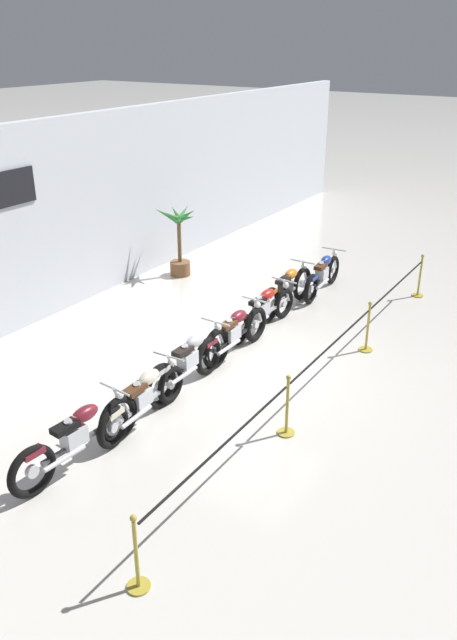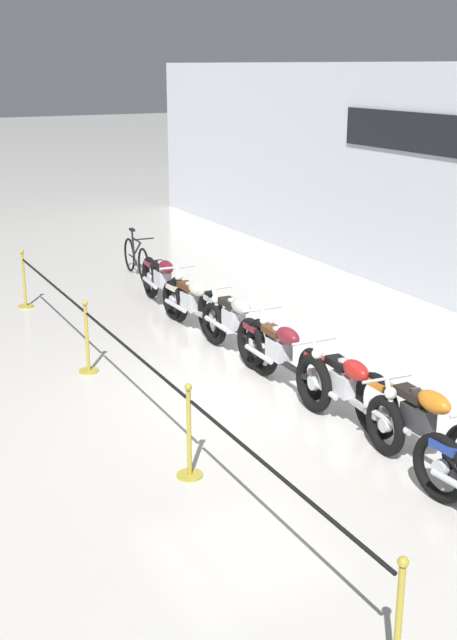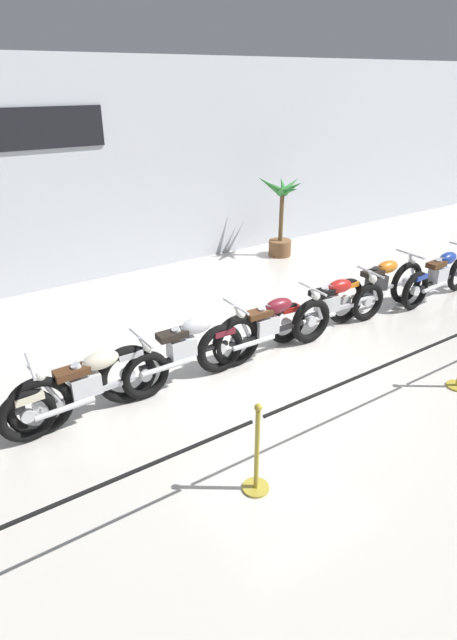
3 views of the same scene
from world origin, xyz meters
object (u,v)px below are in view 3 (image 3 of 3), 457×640
(motorcycle_silver_2, at_px, (186,351))
(stanchion_mid_left, at_px, (257,462))
(stanchion_far_left, at_px, (273,425))
(motorcycle_orange_5, at_px, (378,286))
(motorcycle_red_4, at_px, (330,306))
(motorcycle_maroon_3, at_px, (269,328))
(motorcycle_blue_6, at_px, (440,276))
(potted_palm_left_of_row, at_px, (281,217))
(motorcycle_cream_1, at_px, (90,386))

(motorcycle_silver_2, height_order, stanchion_mid_left, stanchion_mid_left)
(stanchion_far_left, bearing_deg, motorcycle_orange_5, 28.87)
(motorcycle_silver_2, bearing_deg, motorcycle_red_4, 1.44)
(motorcycle_maroon_3, height_order, stanchion_mid_left, stanchion_mid_left)
(motorcycle_orange_5, height_order, stanchion_mid_left, stanchion_mid_left)
(motorcycle_silver_2, distance_m, motorcycle_red_4, 2.72)
(motorcycle_blue_6, bearing_deg, motorcycle_orange_5, 170.04)
(motorcycle_blue_6, distance_m, stanchion_far_left, 5.92)
(motorcycle_maroon_3, xyz_separation_m, potted_palm_left_of_row, (3.13, 3.63, 0.45))
(potted_palm_left_of_row, bearing_deg, motorcycle_silver_2, -141.46)
(motorcycle_orange_5, distance_m, stanchion_mid_left, 4.91)
(motorcycle_red_4, bearing_deg, potted_palm_left_of_row, 63.12)
(motorcycle_orange_5, height_order, stanchion_far_left, stanchion_far_left)
(motorcycle_red_4, height_order, motorcycle_blue_6, motorcycle_blue_6)
(motorcycle_silver_2, relative_size, motorcycle_maroon_3, 1.03)
(motorcycle_silver_2, bearing_deg, potted_palm_left_of_row, 38.54)
(motorcycle_red_4, relative_size, stanchion_mid_left, 2.24)
(motorcycle_silver_2, relative_size, motorcycle_blue_6, 1.13)
(motorcycle_cream_1, distance_m, stanchion_far_left, 2.40)
(potted_palm_left_of_row, bearing_deg, motorcycle_blue_6, -76.99)
(motorcycle_orange_5, bearing_deg, motorcycle_cream_1, -177.76)
(motorcycle_silver_2, relative_size, stanchion_far_left, 0.24)
(motorcycle_red_4, bearing_deg, stanchion_far_left, -142.86)
(potted_palm_left_of_row, bearing_deg, motorcycle_maroon_3, -130.75)
(motorcycle_cream_1, height_order, stanchion_far_left, stanchion_far_left)
(motorcycle_blue_6, bearing_deg, stanchion_mid_left, -160.39)
(potted_palm_left_of_row, height_order, stanchion_far_left, potted_palm_left_of_row)
(motorcycle_silver_2, xyz_separation_m, potted_palm_left_of_row, (4.50, 3.58, 0.43))
(motorcycle_cream_1, height_order, stanchion_mid_left, stanchion_mid_left)
(motorcycle_cream_1, bearing_deg, motorcycle_maroon_3, 0.38)
(motorcycle_blue_6, bearing_deg, motorcycle_red_4, 176.38)
(motorcycle_maroon_3, height_order, motorcycle_blue_6, motorcycle_maroon_3)
(motorcycle_red_4, distance_m, stanchion_mid_left, 3.81)
(motorcycle_red_4, bearing_deg, motorcycle_cream_1, -178.19)
(motorcycle_cream_1, height_order, motorcycle_red_4, motorcycle_red_4)
(motorcycle_silver_2, xyz_separation_m, motorcycle_maroon_3, (1.37, -0.04, -0.02))
(motorcycle_orange_5, bearing_deg, motorcycle_maroon_3, -175.79)
(potted_palm_left_of_row, bearing_deg, motorcycle_orange_5, -99.06)
(motorcycle_maroon_3, relative_size, motorcycle_red_4, 1.02)
(motorcycle_cream_1, height_order, motorcycle_orange_5, motorcycle_orange_5)
(motorcycle_maroon_3, relative_size, stanchion_far_left, 0.23)
(stanchion_far_left, bearing_deg, stanchion_mid_left, -180.00)
(motorcycle_cream_1, relative_size, motorcycle_silver_2, 0.88)
(stanchion_mid_left, bearing_deg, motorcycle_silver_2, 79.79)
(stanchion_mid_left, bearing_deg, motorcycle_blue_6, 19.61)
(stanchion_far_left, bearing_deg, motorcycle_silver_2, 84.64)
(motorcycle_maroon_3, height_order, motorcycle_red_4, motorcycle_maroon_3)
(potted_palm_left_of_row, distance_m, stanchion_mid_left, 7.55)
(motorcycle_cream_1, height_order, motorcycle_blue_6, motorcycle_blue_6)
(motorcycle_blue_6, xyz_separation_m, stanchion_far_left, (-5.55, -2.04, 0.27))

